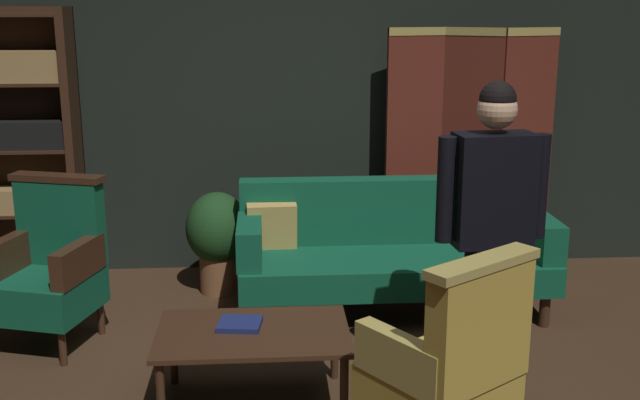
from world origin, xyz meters
name	(u,v)px	position (x,y,z in m)	size (l,w,h in m)	color
back_wall	(305,92)	(0.00, 2.45, 1.40)	(7.20, 0.10, 2.80)	black
folding_screen	(469,150)	(1.24, 2.14, 0.99)	(1.29, 0.27, 1.90)	#5B2319
bookshelf	(16,141)	(-2.15, 2.19, 1.09)	(0.90, 0.32, 2.05)	#382114
velvet_couch	(393,246)	(0.55, 1.45, 0.45)	(2.12, 0.78, 0.88)	#382114
coffee_table	(253,339)	(-0.39, 0.15, 0.37)	(1.00, 0.64, 0.42)	#382114
armchair_gilt_accent	(449,366)	(0.49, -0.46, 0.49)	(0.80, 0.80, 1.04)	tan
armchair_wing_left	(50,267)	(-1.66, 1.04, 0.49)	(0.72, 0.72, 1.04)	#382114
standing_figure	(491,214)	(0.83, 0.16, 1.03)	(0.59, 0.25, 1.70)	black
potted_plant	(218,235)	(-0.67, 1.85, 0.43)	(0.46, 0.46, 0.75)	brown
book_navy_cloth	(240,324)	(-0.46, 0.21, 0.43)	(0.22, 0.20, 0.03)	navy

